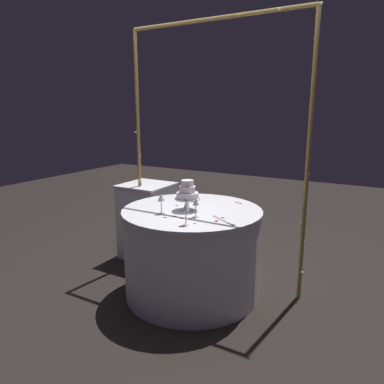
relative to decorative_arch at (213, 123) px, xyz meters
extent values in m
plane|color=black|center=(0.00, -0.39, -1.52)|extent=(12.00, 12.00, 0.00)
cylinder|color=olive|center=(-0.88, 0.00, -0.32)|extent=(0.04, 0.04, 2.41)
cylinder|color=olive|center=(0.87, 0.00, -0.32)|extent=(0.04, 0.04, 2.41)
cylinder|color=olive|center=(0.00, 0.00, 0.89)|extent=(1.75, 0.04, 0.04)
sphere|color=#F9EAB2|center=(-0.86, -0.01, -0.62)|extent=(0.02, 0.02, 0.02)
sphere|color=#F9EAB2|center=(0.86, -0.01, -0.83)|extent=(0.02, 0.02, 0.02)
sphere|color=#F9EAB2|center=(-0.68, 0.01, 0.89)|extent=(0.02, 0.02, 0.02)
sphere|color=#F9EAB2|center=(-0.86, -0.01, -1.19)|extent=(0.02, 0.02, 0.02)
sphere|color=#F9EAB2|center=(0.88, 0.00, -0.40)|extent=(0.02, 0.02, 0.02)
sphere|color=#F9EAB2|center=(-0.35, 0.01, 0.89)|extent=(0.02, 0.02, 0.02)
sphere|color=#F9EAB2|center=(-0.88, 0.02, -0.36)|extent=(0.02, 0.02, 0.02)
sphere|color=#F9EAB2|center=(0.86, 0.01, 0.65)|extent=(0.02, 0.02, 0.02)
sphere|color=#F9EAB2|center=(-0.04, 0.01, 0.89)|extent=(0.02, 0.02, 0.02)
sphere|color=#F9EAB2|center=(-0.86, 0.01, -1.24)|extent=(0.02, 0.02, 0.02)
sphere|color=#F9EAB2|center=(0.89, 0.00, -1.28)|extent=(0.02, 0.02, 0.02)
sphere|color=#F9EAB2|center=(0.24, -0.01, 0.89)|extent=(0.02, 0.02, 0.02)
sphere|color=#F9EAB2|center=(-0.89, 0.01, 0.32)|extent=(0.02, 0.02, 0.02)
sphere|color=#F9EAB2|center=(0.88, 0.00, -1.01)|extent=(0.02, 0.02, 0.02)
sphere|color=#F9EAB2|center=(0.58, -0.01, 0.89)|extent=(0.02, 0.02, 0.02)
sphere|color=#F9EAB2|center=(-0.89, -0.02, -0.11)|extent=(0.02, 0.02, 0.02)
sphere|color=#F9EAB2|center=(0.89, 0.01, -1.00)|extent=(0.02, 0.02, 0.02)
sphere|color=#F9EAB2|center=(0.89, -0.02, 0.89)|extent=(0.02, 0.02, 0.02)
cylinder|color=white|center=(0.00, -0.39, -1.14)|extent=(1.20, 1.20, 0.77)
cylinder|color=white|center=(0.00, -0.39, -0.74)|extent=(1.23, 1.23, 0.02)
cube|color=white|center=(-0.87, 0.11, -1.11)|extent=(0.50, 0.50, 0.82)
cube|color=white|center=(-0.87, 0.11, -0.69)|extent=(0.52, 0.52, 0.02)
cylinder|color=silver|center=(-0.02, -0.43, -0.73)|extent=(0.11, 0.11, 0.01)
cylinder|color=silver|center=(-0.02, -0.43, -0.68)|extent=(0.02, 0.02, 0.09)
cylinder|color=silver|center=(-0.02, -0.43, -0.63)|extent=(0.22, 0.22, 0.01)
cylinder|color=white|center=(-0.02, -0.43, -0.60)|extent=(0.19, 0.19, 0.05)
cylinder|color=white|center=(-0.02, -0.43, -0.55)|extent=(0.14, 0.14, 0.06)
cylinder|color=white|center=(-0.02, -0.43, -0.49)|extent=(0.11, 0.11, 0.05)
cylinder|color=silver|center=(0.14, -0.58, -0.73)|extent=(0.06, 0.06, 0.00)
cylinder|color=silver|center=(0.14, -0.58, -0.68)|extent=(0.01, 0.01, 0.10)
cone|color=silver|center=(0.14, -0.58, -0.60)|extent=(0.05, 0.05, 0.06)
cylinder|color=silver|center=(-0.15, -0.63, -0.73)|extent=(0.06, 0.06, 0.00)
cylinder|color=silver|center=(-0.15, -0.63, -0.68)|extent=(0.01, 0.01, 0.11)
cone|color=silver|center=(-0.15, -0.63, -0.59)|extent=(0.06, 0.06, 0.07)
cylinder|color=silver|center=(0.18, -0.80, -0.73)|extent=(0.06, 0.06, 0.00)
cylinder|color=silver|center=(0.18, -0.80, -0.67)|extent=(0.01, 0.01, 0.11)
cone|color=silver|center=(0.18, -0.80, -0.59)|extent=(0.06, 0.06, 0.07)
cube|color=silver|center=(0.35, -0.54, -0.73)|extent=(0.20, 0.14, 0.01)
cube|color=white|center=(0.47, -0.61, -0.73)|extent=(0.09, 0.06, 0.01)
ellipsoid|color=#C61951|center=(0.25, 0.03, -0.73)|extent=(0.04, 0.03, 0.00)
ellipsoid|color=#C61951|center=(0.06, -0.66, -0.73)|extent=(0.04, 0.04, 0.00)
ellipsoid|color=#C61951|center=(0.34, -0.49, -0.73)|extent=(0.03, 0.03, 0.00)
ellipsoid|color=#C61951|center=(0.13, -0.65, -0.73)|extent=(0.03, 0.03, 0.00)
ellipsoid|color=#C61951|center=(-0.02, -0.65, -0.73)|extent=(0.04, 0.03, 0.00)
ellipsoid|color=#C61951|center=(-0.18, -0.35, -0.73)|extent=(0.03, 0.03, 0.00)
ellipsoid|color=#C61951|center=(0.29, 0.01, -0.73)|extent=(0.04, 0.04, 0.00)
ellipsoid|color=#C61951|center=(-0.06, -0.72, -0.73)|extent=(0.04, 0.04, 0.00)
ellipsoid|color=#C61951|center=(0.34, -0.59, -0.73)|extent=(0.03, 0.04, 0.00)
ellipsoid|color=#C61951|center=(0.22, -0.74, -0.73)|extent=(0.03, 0.03, 0.00)
ellipsoid|color=#C61951|center=(-0.41, -0.24, -0.73)|extent=(0.03, 0.04, 0.00)
camera|label=1|loc=(1.52, -3.03, 0.11)|focal=33.84mm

